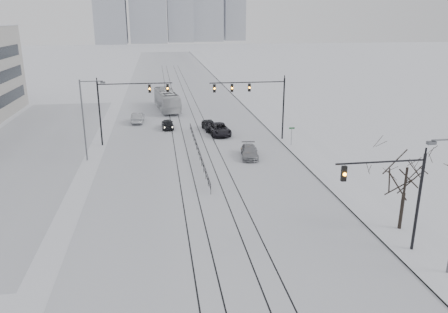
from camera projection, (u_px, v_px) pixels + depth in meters
The scene contains 18 objects.
road at pixel (183, 106), 79.02m from camera, with size 22.00×260.00×0.02m, color silver.
sidewalk_east at pixel (255, 103), 80.93m from camera, with size 5.00×260.00×0.16m, color white.
curb at pixel (242, 104), 80.59m from camera, with size 0.10×260.00×0.12m, color gray.
parking_strip at pixel (29, 150), 52.61m from camera, with size 14.00×60.00×0.03m, color silver.
tram_rails at pixel (191, 133), 60.18m from camera, with size 5.30×180.00×0.01m.
traffic_mast_near at pixel (397, 191), 28.33m from camera, with size 6.10×0.37×7.00m.
traffic_mast_ne at pixel (258, 97), 54.89m from camera, with size 9.60×0.37×8.00m.
traffic_mast_nw at pixel (124, 100), 53.50m from camera, with size 9.10×0.37×8.00m.
street_light_west at pixel (86, 115), 47.44m from camera, with size 2.73×0.25×9.00m.
bare_tree at pixel (406, 174), 31.53m from camera, with size 4.40×4.40×6.10m.
median_fence at pixel (198, 151), 50.61m from camera, with size 0.06×24.00×1.00m.
street_sign at pixel (292, 134), 53.86m from camera, with size 0.70×0.06×2.40m.
sedan_sb_inner at pixel (168, 124), 62.66m from camera, with size 1.65×4.10×1.40m, color black.
sedan_sb_outer at pixel (138, 118), 66.18m from camera, with size 1.60×4.59×1.51m, color #96999D.
sedan_nb_front at pixel (219, 129), 59.41m from camera, with size 2.53×5.49×1.53m, color black.
sedan_nb_right at pixel (249, 152), 49.73m from camera, with size 1.86×4.57×1.33m, color gray.
sedan_nb_far at pixel (209, 125), 61.81m from camera, with size 1.70×4.22×1.44m, color black.
box_truck at pixel (167, 100), 75.12m from camera, with size 2.86×12.21×3.40m, color silver.
Camera 1 is at (-4.32, -18.31, 15.31)m, focal length 35.00 mm.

